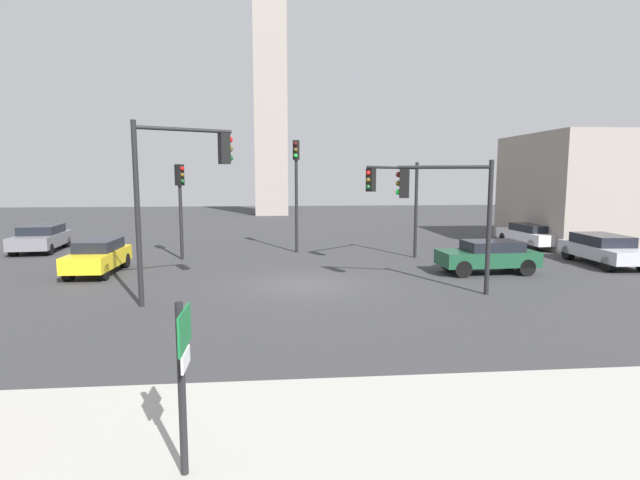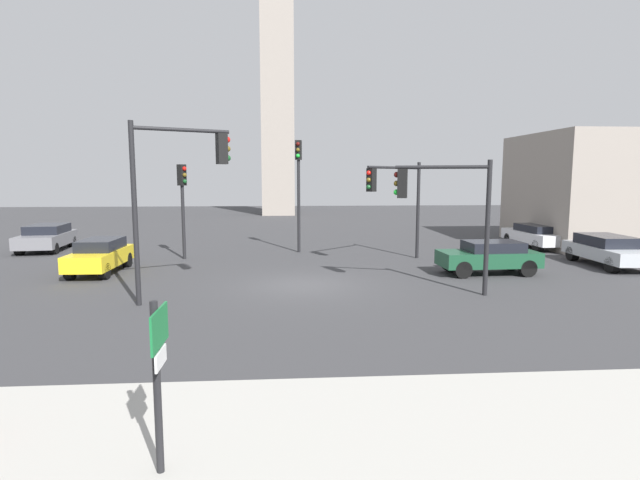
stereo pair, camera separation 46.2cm
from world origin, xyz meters
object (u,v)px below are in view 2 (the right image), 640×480
traffic_light_1 (299,176)px  traffic_light_4 (395,191)px  car_1 (100,255)px  traffic_light_0 (183,193)px  car_0 (608,250)px  car_2 (489,256)px  car_4 (47,237)px  traffic_light_3 (442,199)px  direction_sign (158,367)px  car_3 (536,235)px  traffic_light_2 (178,175)px

traffic_light_1 → traffic_light_4: bearing=59.4°
traffic_light_1 → car_1: (-8.40, -5.13, -3.29)m
traffic_light_4 → traffic_light_0: bearing=-52.3°
car_0 → car_2: size_ratio=1.15×
traffic_light_0 → car_4: traffic_light_0 is taller
traffic_light_4 → traffic_light_3: bearing=50.4°
traffic_light_4 → car_1: 13.08m
direction_sign → car_4: bearing=117.5°
traffic_light_3 → car_0: (9.12, 4.55, -2.50)m
car_1 → car_2: (16.03, -1.40, -0.01)m
car_2 → car_3: car_2 is taller
traffic_light_3 → car_3: (8.79, 10.29, -2.52)m
direction_sign → car_1: (-6.05, 14.78, -0.83)m
traffic_light_2 → traffic_light_4: bearing=10.5°
traffic_light_3 → car_0: traffic_light_3 is taller
traffic_light_4 → car_0: bearing=129.0°
traffic_light_1 → car_0: size_ratio=1.27×
car_4 → traffic_light_2: bearing=33.8°
traffic_light_2 → car_0: traffic_light_2 is taller
traffic_light_0 → traffic_light_2: bearing=-42.8°
direction_sign → traffic_light_3: size_ratio=0.50×
traffic_light_0 → traffic_light_1: 5.95m
traffic_light_0 → traffic_light_2: size_ratio=0.81×
traffic_light_4 → car_0: traffic_light_4 is taller
traffic_light_4 → car_0: size_ratio=1.01×
traffic_light_4 → traffic_light_2: bearing=-4.6°
car_2 → traffic_light_2: bearing=14.5°
car_1 → traffic_light_0: bearing=140.8°
traffic_light_3 → car_1: size_ratio=1.15×
car_2 → traffic_light_3: bearing=43.3°
traffic_light_0 → traffic_light_4: bearing=26.3°
traffic_light_3 → direction_sign: bearing=74.4°
traffic_light_0 → car_3: (18.98, 2.46, -2.49)m
traffic_light_1 → car_2: 10.57m
traffic_light_3 → car_4: (-18.19, 11.20, -2.50)m
traffic_light_2 → car_3: (17.44, 10.69, -3.30)m
traffic_light_0 → traffic_light_3: (10.19, -7.83, 0.03)m
car_2 → car_4: bearing=-23.0°
traffic_light_4 → car_1: (-12.72, -1.53, -2.60)m
traffic_light_1 → car_4: (-13.62, 1.57, -3.30)m
car_0 → car_4: (-27.31, 6.65, -0.00)m
traffic_light_1 → traffic_light_4: size_ratio=1.25×
traffic_light_4 → car_1: size_ratio=1.18×
traffic_light_1 → traffic_light_2: size_ratio=1.03×
traffic_light_3 → car_1: traffic_light_3 is taller
traffic_light_2 → traffic_light_3: bearing=-24.3°
traffic_light_0 → car_0: 19.74m
direction_sign → traffic_light_0: traffic_light_0 is taller
direction_sign → traffic_light_3: 12.51m
car_3 → traffic_light_3: bearing=136.6°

